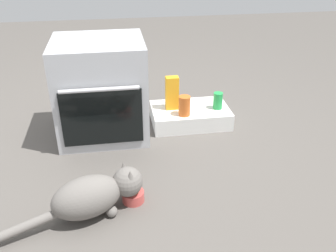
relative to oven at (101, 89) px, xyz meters
name	(u,v)px	position (x,y,z in m)	size (l,w,h in m)	color
ground	(110,162)	(0.03, -0.38, -0.33)	(8.00, 8.00, 0.00)	#56514C
oven	(101,89)	(0.00, 0.00, 0.00)	(0.58, 0.56, 0.65)	#B7BABF
pantry_cabinet	(190,115)	(0.62, 0.05, -0.27)	(0.56, 0.35, 0.12)	white
food_bowl	(133,195)	(0.14, -0.76, -0.29)	(0.12, 0.12, 0.08)	#C64C47
cat	(94,195)	(-0.05, -0.83, -0.21)	(0.70, 0.33, 0.23)	slate
soda_can	(218,101)	(0.81, 0.01, -0.15)	(0.07, 0.07, 0.12)	green
juice_carton	(172,93)	(0.49, 0.06, -0.09)	(0.09, 0.06, 0.24)	orange
sauce_jar	(184,106)	(0.55, -0.06, -0.14)	(0.08, 0.08, 0.14)	#D16023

